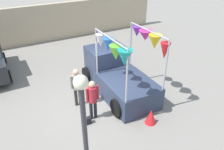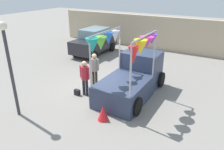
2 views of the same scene
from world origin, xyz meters
The scene contains 8 objects.
ground_plane centered at (0.00, 0.00, 0.00)m, with size 60.00×60.00×0.00m, color gray.
vendor_truck centered at (1.48, 0.59, 0.92)m, with size 2.46×4.05×3.11m.
person_customer centered at (-0.35, -0.76, 1.03)m, with size 0.53×0.34×1.71m.
person_vendor centered at (-0.56, 0.35, 1.05)m, with size 0.53×0.34×1.73m.
handbag centered at (-0.70, -0.96, 0.14)m, with size 0.28×0.16×0.28m, color black.
street_lamp centered at (-1.72, -3.46, 2.45)m, with size 0.32×0.32×3.73m.
brick_boundary_wall centered at (0.00, 8.58, 1.30)m, with size 18.00×0.36×2.60m, color tan.
folded_kite_bundle_crimson centered at (1.46, -2.09, 0.30)m, with size 0.44×0.44×0.60m, color red.
Camera 1 is at (-2.95, -7.00, 5.88)m, focal length 35.00 mm.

